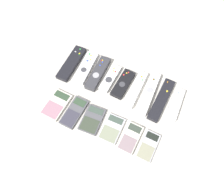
{
  "coord_description": "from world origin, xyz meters",
  "views": [
    {
      "loc": [
        0.18,
        -0.36,
        0.88
      ],
      "look_at": [
        0.0,
        0.04,
        0.01
      ],
      "focal_mm": 35.0,
      "sensor_mm": 36.0,
      "label": 1
    }
  ],
  "objects_px": {
    "calculator_0": "(56,104)",
    "calculator_1": "(74,112)",
    "remote_4": "(123,84)",
    "remote_8": "(175,104)",
    "remote_0": "(72,63)",
    "calculator_3": "(112,129)",
    "remote_5": "(136,89)",
    "remote_7": "(161,100)",
    "calculator_4": "(130,138)",
    "remote_1": "(86,68)",
    "remote_2": "(98,73)",
    "calculator_5": "(148,146)",
    "remote_6": "(149,93)",
    "remote_3": "(110,78)",
    "calculator_2": "(92,119)"
  },
  "relations": [
    {
      "from": "remote_1",
      "to": "remote_2",
      "type": "xyz_separation_m",
      "value": [
        0.07,
        -0.0,
        0.0
      ]
    },
    {
      "from": "calculator_1",
      "to": "calculator_0",
      "type": "bearing_deg",
      "value": -176.8
    },
    {
      "from": "remote_7",
      "to": "calculator_4",
      "type": "relative_size",
      "value": 1.71
    },
    {
      "from": "remote_2",
      "to": "remote_8",
      "type": "height_order",
      "value": "remote_2"
    },
    {
      "from": "remote_2",
      "to": "remote_3",
      "type": "bearing_deg",
      "value": 0.12
    },
    {
      "from": "remote_4",
      "to": "calculator_2",
      "type": "bearing_deg",
      "value": -99.33
    },
    {
      "from": "remote_1",
      "to": "remote_0",
      "type": "bearing_deg",
      "value": -179.17
    },
    {
      "from": "remote_4",
      "to": "remote_1",
      "type": "bearing_deg",
      "value": -178.22
    },
    {
      "from": "remote_0",
      "to": "calculator_0",
      "type": "bearing_deg",
      "value": -78.5
    },
    {
      "from": "remote_8",
      "to": "calculator_1",
      "type": "distance_m",
      "value": 0.44
    },
    {
      "from": "remote_6",
      "to": "calculator_3",
      "type": "distance_m",
      "value": 0.23
    },
    {
      "from": "remote_7",
      "to": "calculator_0",
      "type": "relative_size",
      "value": 1.59
    },
    {
      "from": "calculator_1",
      "to": "calculator_2",
      "type": "distance_m",
      "value": 0.09
    },
    {
      "from": "remote_3",
      "to": "remote_4",
      "type": "height_order",
      "value": "remote_4"
    },
    {
      "from": "remote_6",
      "to": "calculator_1",
      "type": "relative_size",
      "value": 1.5
    },
    {
      "from": "remote_2",
      "to": "calculator_0",
      "type": "relative_size",
      "value": 1.36
    },
    {
      "from": "remote_2",
      "to": "calculator_3",
      "type": "relative_size",
      "value": 1.56
    },
    {
      "from": "calculator_4",
      "to": "remote_0",
      "type": "bearing_deg",
      "value": 153.08
    },
    {
      "from": "calculator_3",
      "to": "calculator_5",
      "type": "xyz_separation_m",
      "value": [
        0.16,
        -0.0,
        -0.0
      ]
    },
    {
      "from": "remote_0",
      "to": "calculator_5",
      "type": "distance_m",
      "value": 0.53
    },
    {
      "from": "remote_7",
      "to": "calculator_4",
      "type": "distance_m",
      "value": 0.23
    },
    {
      "from": "remote_6",
      "to": "remote_0",
      "type": "bearing_deg",
      "value": 178.23
    },
    {
      "from": "remote_6",
      "to": "remote_3",
      "type": "bearing_deg",
      "value": 177.55
    },
    {
      "from": "remote_0",
      "to": "remote_8",
      "type": "relative_size",
      "value": 1.28
    },
    {
      "from": "remote_6",
      "to": "remote_4",
      "type": "bearing_deg",
      "value": 179.06
    },
    {
      "from": "remote_1",
      "to": "remote_7",
      "type": "relative_size",
      "value": 0.83
    },
    {
      "from": "remote_4",
      "to": "calculator_0",
      "type": "bearing_deg",
      "value": -132.29
    },
    {
      "from": "remote_0",
      "to": "remote_5",
      "type": "distance_m",
      "value": 0.34
    },
    {
      "from": "remote_4",
      "to": "calculator_2",
      "type": "relative_size",
      "value": 1.22
    },
    {
      "from": "remote_2",
      "to": "calculator_5",
      "type": "height_order",
      "value": "remote_2"
    },
    {
      "from": "remote_6",
      "to": "calculator_4",
      "type": "relative_size",
      "value": 1.72
    },
    {
      "from": "remote_2",
      "to": "remote_6",
      "type": "distance_m",
      "value": 0.25
    },
    {
      "from": "remote_0",
      "to": "remote_1",
      "type": "height_order",
      "value": "remote_0"
    },
    {
      "from": "calculator_0",
      "to": "calculator_1",
      "type": "height_order",
      "value": "same"
    },
    {
      "from": "remote_4",
      "to": "calculator_0",
      "type": "distance_m",
      "value": 0.31
    },
    {
      "from": "remote_1",
      "to": "remote_7",
      "type": "bearing_deg",
      "value": -4.91
    },
    {
      "from": "remote_4",
      "to": "remote_5",
      "type": "height_order",
      "value": "remote_5"
    },
    {
      "from": "remote_3",
      "to": "calculator_4",
      "type": "xyz_separation_m",
      "value": [
        0.2,
        -0.22,
        -0.0
      ]
    },
    {
      "from": "remote_2",
      "to": "calculator_3",
      "type": "height_order",
      "value": "remote_2"
    },
    {
      "from": "remote_8",
      "to": "calculator_5",
      "type": "distance_m",
      "value": 0.23
    },
    {
      "from": "calculator_2",
      "to": "remote_1",
      "type": "bearing_deg",
      "value": 120.96
    },
    {
      "from": "remote_2",
      "to": "calculator_4",
      "type": "distance_m",
      "value": 0.34
    },
    {
      "from": "remote_6",
      "to": "calculator_1",
      "type": "xyz_separation_m",
      "value": [
        -0.26,
        -0.22,
        -0.01
      ]
    },
    {
      "from": "remote_4",
      "to": "calculator_1",
      "type": "distance_m",
      "value": 0.26
    },
    {
      "from": "remote_3",
      "to": "calculator_2",
      "type": "xyz_separation_m",
      "value": [
        0.02,
        -0.22,
        -0.0
      ]
    },
    {
      "from": "remote_1",
      "to": "remote_3",
      "type": "height_order",
      "value": "same"
    },
    {
      "from": "calculator_0",
      "to": "calculator_5",
      "type": "distance_m",
      "value": 0.43
    },
    {
      "from": "remote_8",
      "to": "calculator_3",
      "type": "relative_size",
      "value": 1.31
    },
    {
      "from": "remote_1",
      "to": "remote_8",
      "type": "bearing_deg",
      "value": -4.03
    },
    {
      "from": "calculator_0",
      "to": "calculator_2",
      "type": "xyz_separation_m",
      "value": [
        0.18,
        0.0,
        -0.0
      ]
    }
  ]
}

